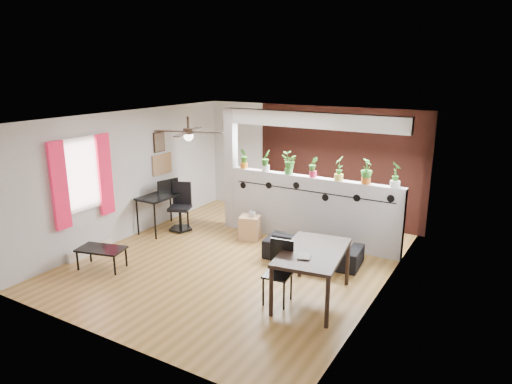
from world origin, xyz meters
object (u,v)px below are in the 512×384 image
Objects in this scene: potted_plant_5 at (367,171)px; potted_plant_6 at (396,174)px; potted_plant_3 at (313,166)px; computer_desk at (162,198)px; cup at (252,214)px; cube_shelf at (250,228)px; potted_plant_0 at (244,158)px; potted_plant_1 at (266,160)px; ceiling_fan at (188,133)px; folding_chair at (280,266)px; potted_plant_2 at (289,163)px; dining_table at (313,256)px; coffee_table at (101,250)px; sofa at (313,248)px; office_chair at (181,210)px; potted_plant_4 at (339,168)px.

potted_plant_5 is 0.99× the size of potted_plant_6.
potted_plant_3 reaches higher than computer_desk.
potted_plant_6 is 2.92m from cup.
cube_shelf is at bearing -170.00° from potted_plant_6.
potted_plant_1 is (0.53, 0.00, 0.01)m from potted_plant_0.
ceiling_fan is 2.85m from folding_chair.
folding_chair is (-0.50, -2.45, -1.03)m from potted_plant_5.
dining_table is (1.49, -2.19, -0.87)m from potted_plant_2.
folding_chair reaches higher than computer_desk.
potted_plant_5 is 0.52× the size of coffee_table.
cup is at bearing -167.40° from potted_plant_5.
sofa reaches higher than cube_shelf.
potted_plant_2 is 0.53m from potted_plant_3.
potted_plant_1 is at bearing 24.22° from office_chair.
potted_plant_2 is 2.59m from office_chair.
ceiling_fan is 2.70× the size of potted_plant_2.
potted_plant_4 is at bearing 101.33° from dining_table.
potted_plant_5 is 2.36m from dining_table.
cup is (-2.15, -0.48, -1.06)m from potted_plant_5.
dining_table is (-0.09, -2.19, -0.89)m from potted_plant_5.
dining_table is at bearing -55.18° from cube_shelf.
ceiling_fan is at bearing -131.63° from potted_plant_3.
folding_chair is at bearing -101.50° from potted_plant_5.
potted_plant_4 is 0.30× the size of dining_table.
potted_plant_2 is 3.90m from coffee_table.
office_chair is (-3.26, -0.75, -1.15)m from potted_plant_4.
folding_chair is (3.28, -1.70, 0.11)m from office_chair.
potted_plant_5 is 0.53m from potted_plant_6.
computer_desk is at bearing 177.79° from cube_shelf.
potted_plant_5 is 3.52× the size of cup.
potted_plant_4 is 2.66m from folding_chair.
potted_plant_2 is 0.27× the size of sofa.
potted_plant_6 is at bearing -6.28° from cube_shelf.
potted_plant_3 is at bearing -69.93° from sofa.
ceiling_fan is at bearing 163.09° from folding_chair.
potted_plant_6 reaches higher than potted_plant_2.
ceiling_fan is 2.91× the size of potted_plant_3.
cube_shelf is at bearing 71.17° from ceiling_fan.
potted_plant_4 is 0.98× the size of potted_plant_6.
potted_plant_3 is at bearing 48.57° from coffee_table.
sofa is at bearing -1.56° from office_chair.
potted_plant_0 is 3.47m from dining_table.
cup is 2.69m from dining_table.
office_chair is (-3.78, -0.75, -1.15)m from potted_plant_5.
potted_plant_1 is 1.15m from cup.
potted_plant_0 is at bearing 115.46° from cube_shelf.
potted_plant_3 is 0.84× the size of cube_shelf.
potted_plant_1 reaches higher than potted_plant_0.
computer_desk is at bearing 100.76° from coffee_table.
potted_plant_1 is at bearing 84.41° from cup.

